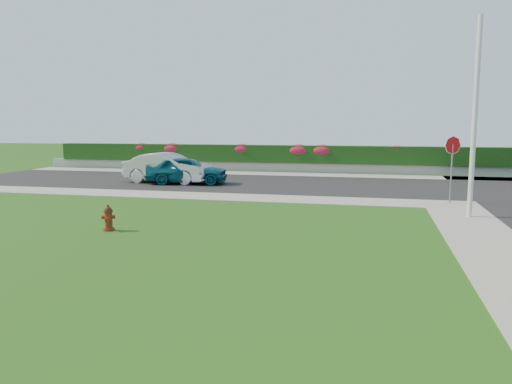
% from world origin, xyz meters
% --- Properties ---
extents(ground, '(120.00, 120.00, 0.00)m').
position_xyz_m(ground, '(0.00, 0.00, 0.00)').
color(ground, black).
rests_on(ground, ground).
extents(street_far, '(26.00, 8.00, 0.04)m').
position_xyz_m(street_far, '(-5.00, 14.00, 0.02)').
color(street_far, black).
rests_on(street_far, ground).
extents(sidewalk_far, '(24.00, 2.00, 0.04)m').
position_xyz_m(sidewalk_far, '(-6.00, 9.00, 0.02)').
color(sidewalk_far, gray).
rests_on(sidewalk_far, ground).
extents(curb_corner, '(2.00, 2.00, 0.04)m').
position_xyz_m(curb_corner, '(7.00, 9.00, 0.02)').
color(curb_corner, gray).
rests_on(curb_corner, ground).
extents(sidewalk_beyond, '(34.00, 2.00, 0.04)m').
position_xyz_m(sidewalk_beyond, '(-1.00, 19.00, 0.02)').
color(sidewalk_beyond, gray).
rests_on(sidewalk_beyond, ground).
extents(retaining_wall, '(34.00, 0.40, 0.60)m').
position_xyz_m(retaining_wall, '(-1.00, 20.50, 0.30)').
color(retaining_wall, gray).
rests_on(retaining_wall, ground).
extents(hedge, '(32.00, 0.90, 1.10)m').
position_xyz_m(hedge, '(-1.00, 20.60, 1.15)').
color(hedge, black).
rests_on(hedge, retaining_wall).
extents(fire_hydrant, '(0.38, 0.37, 0.74)m').
position_xyz_m(fire_hydrant, '(-3.19, 2.01, 0.35)').
color(fire_hydrant, '#4E120C').
rests_on(fire_hydrant, ground).
extents(sedan_teal, '(4.28, 2.29, 1.38)m').
position_xyz_m(sedan_teal, '(-5.02, 12.88, 0.73)').
color(sedan_teal, '#0B4B5A').
rests_on(sedan_teal, street_far).
extents(sedan_silver, '(4.75, 2.10, 1.52)m').
position_xyz_m(sedan_silver, '(-6.11, 13.09, 0.80)').
color(sedan_silver, '#B0B3B8').
rests_on(sedan_silver, street_far).
extents(utility_pole, '(0.16, 0.16, 6.37)m').
position_xyz_m(utility_pole, '(7.18, 6.51, 3.19)').
color(utility_pole, silver).
rests_on(utility_pole, ground).
extents(stop_sign, '(0.62, 0.36, 2.58)m').
position_xyz_m(stop_sign, '(6.99, 9.40, 1.92)').
color(stop_sign, slate).
rests_on(stop_sign, ground).
extents(flower_clump_a, '(1.23, 0.79, 0.62)m').
position_xyz_m(flower_clump_a, '(-11.20, 20.50, 1.46)').
color(flower_clump_a, '#B71F34').
rests_on(flower_clump_a, hedge).
extents(flower_clump_b, '(1.42, 0.91, 0.71)m').
position_xyz_m(flower_clump_b, '(-8.99, 20.50, 1.42)').
color(flower_clump_b, '#B71F34').
rests_on(flower_clump_b, hedge).
extents(flower_clump_c, '(1.36, 0.87, 0.68)m').
position_xyz_m(flower_clump_c, '(-4.18, 20.50, 1.43)').
color(flower_clump_c, '#B71F34').
rests_on(flower_clump_c, hedge).
extents(flower_clump_d, '(1.50, 0.97, 0.75)m').
position_xyz_m(flower_clump_d, '(-0.51, 20.50, 1.40)').
color(flower_clump_d, '#B71F34').
rests_on(flower_clump_d, hedge).
extents(flower_clump_e, '(1.49, 0.96, 0.74)m').
position_xyz_m(flower_clump_e, '(0.96, 20.50, 1.40)').
color(flower_clump_e, '#B71F34').
rests_on(flower_clump_e, hedge).
extents(flower_clump_f, '(1.10, 0.71, 0.55)m').
position_xyz_m(flower_clump_f, '(5.44, 20.50, 1.48)').
color(flower_clump_f, '#B71F34').
rests_on(flower_clump_f, hedge).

